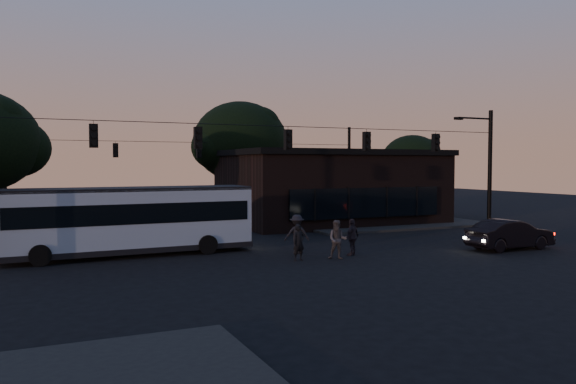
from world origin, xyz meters
name	(u,v)px	position (x,y,z in m)	size (l,w,h in m)	color
ground	(327,266)	(0.00, 0.00, 0.00)	(120.00, 120.00, 0.00)	black
sidewalk_far_right	(379,222)	(12.00, 14.00, 0.07)	(14.00, 10.00, 0.15)	black
building	(331,186)	(9.00, 15.97, 2.71)	(15.40, 10.41, 5.40)	black
tree_behind	(240,142)	(4.00, 22.00, 6.19)	(7.60, 7.60, 9.43)	black
tree_right	(412,161)	(18.00, 18.00, 4.63)	(5.20, 5.20, 6.86)	black
signal_rig_near	(288,162)	(0.00, 4.00, 4.45)	(26.24, 0.30, 7.50)	black
signal_rig_far	(199,167)	(0.00, 20.00, 4.20)	(26.24, 0.30, 7.50)	black
bus	(130,217)	(-7.17, 6.45, 1.82)	(11.61, 3.07, 3.25)	#899AAF
car	(510,234)	(10.80, 0.29, 0.77)	(1.63, 4.66, 1.54)	black
pedestrian_a	(299,242)	(-0.48, 1.77, 0.83)	(0.60, 0.39, 1.65)	black
pedestrian_b	(338,240)	(1.32, 1.41, 0.90)	(0.87, 0.68, 1.80)	#3E3939
pedestrian_c	(352,237)	(2.48, 2.04, 0.88)	(1.03, 0.43, 1.76)	black
pedestrian_d	(297,234)	(0.34, 3.69, 0.95)	(1.23, 0.70, 1.90)	black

